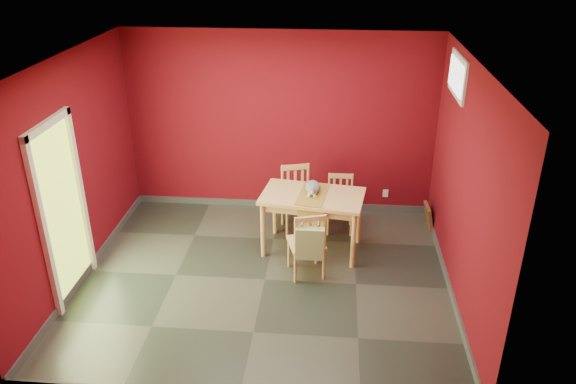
# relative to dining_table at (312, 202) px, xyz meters

# --- Properties ---
(ground) EXTENTS (4.50, 4.50, 0.00)m
(ground) POSITION_rel_dining_table_xyz_m (-0.54, -0.78, -0.72)
(ground) COLOR #2D342D
(ground) RESTS_ON ground
(room_shell) EXTENTS (4.50, 4.50, 4.50)m
(room_shell) POSITION_rel_dining_table_xyz_m (-0.54, -0.78, -0.67)
(room_shell) COLOR #610A14
(room_shell) RESTS_ON ground
(doorway) EXTENTS (0.06, 1.01, 2.13)m
(doorway) POSITION_rel_dining_table_xyz_m (-2.77, -1.18, 0.41)
(doorway) COLOR #B7D838
(doorway) RESTS_ON ground
(window) EXTENTS (0.05, 0.90, 0.50)m
(window) POSITION_rel_dining_table_xyz_m (1.68, 0.22, 1.63)
(window) COLOR white
(window) RESTS_ON room_shell
(outlet_plate) EXTENTS (0.08, 0.02, 0.12)m
(outlet_plate) POSITION_rel_dining_table_xyz_m (1.06, 1.21, -0.42)
(outlet_plate) COLOR silver
(outlet_plate) RESTS_ON room_shell
(dining_table) EXTENTS (1.40, 0.94, 0.82)m
(dining_table) POSITION_rel_dining_table_xyz_m (0.00, 0.00, 0.00)
(dining_table) COLOR tan
(dining_table) RESTS_ON ground
(table_runner) EXTENTS (0.44, 0.76, 0.36)m
(table_runner) POSITION_rel_dining_table_xyz_m (0.00, -0.12, 0.05)
(table_runner) COLOR olive
(table_runner) RESTS_ON dining_table
(chair_far_left) EXTENTS (0.54, 0.54, 0.93)m
(chair_far_left) POSITION_rel_dining_table_xyz_m (-0.24, 0.58, -0.24)
(chair_far_left) COLOR tan
(chair_far_left) RESTS_ON ground
(chair_far_right) EXTENTS (0.39, 0.39, 0.81)m
(chair_far_right) POSITION_rel_dining_table_xyz_m (0.37, 0.60, -0.30)
(chair_far_right) COLOR tan
(chair_far_right) RESTS_ON ground
(chair_near) EXTENTS (0.53, 0.53, 0.90)m
(chair_near) POSITION_rel_dining_table_xyz_m (-0.03, -0.62, -0.26)
(chair_near) COLOR tan
(chair_near) RESTS_ON ground
(tote_bag) EXTENTS (0.34, 0.20, 0.47)m
(tote_bag) POSITION_rel_dining_table_xyz_m (0.01, -0.83, -0.14)
(tote_bag) COLOR #93AB6D
(tote_bag) RESTS_ON chair_near
(cat) EXTENTS (0.37, 0.44, 0.20)m
(cat) POSITION_rel_dining_table_xyz_m (-0.01, 0.08, 0.20)
(cat) COLOR slate
(cat) RESTS_ON table_runner
(picture_frame) EXTENTS (0.14, 0.36, 0.36)m
(picture_frame) POSITION_rel_dining_table_xyz_m (1.65, 0.74, -0.54)
(picture_frame) COLOR brown
(picture_frame) RESTS_ON ground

